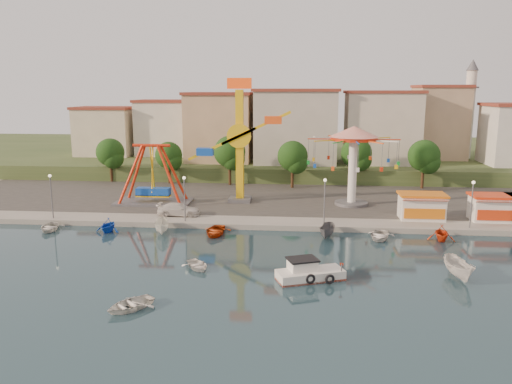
# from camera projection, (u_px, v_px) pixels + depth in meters

# --- Properties ---
(ground) EXTENTS (200.00, 200.00, 0.00)m
(ground) POSITION_uv_depth(u_px,v_px,m) (240.00, 267.00, 44.68)
(ground) COLOR #152D3B
(ground) RESTS_ON ground
(quay_deck) EXTENTS (200.00, 100.00, 0.60)m
(quay_deck) POSITION_uv_depth(u_px,v_px,m) (276.00, 164.00, 105.11)
(quay_deck) COLOR #9E998E
(quay_deck) RESTS_ON ground
(asphalt_pad) EXTENTS (90.00, 28.00, 0.01)m
(asphalt_pad) POSITION_uv_depth(u_px,v_px,m) (265.00, 193.00, 73.83)
(asphalt_pad) COLOR #4C4944
(asphalt_pad) RESTS_ON quay_deck
(hill_terrace) EXTENTS (200.00, 60.00, 3.00)m
(hill_terrace) POSITION_uv_depth(u_px,v_px,m) (277.00, 155.00, 109.74)
(hill_terrace) COLOR #384C26
(hill_terrace) RESTS_ON ground
(pirate_ship_ride) EXTENTS (10.00, 5.00, 8.00)m
(pirate_ship_ride) POSITION_uv_depth(u_px,v_px,m) (153.00, 175.00, 66.35)
(pirate_ship_ride) COLOR #59595E
(pirate_ship_ride) RESTS_ON quay_deck
(kamikaze_tower) EXTENTS (9.20, 3.10, 16.50)m
(kamikaze_tower) POSITION_uv_depth(u_px,v_px,m) (243.00, 145.00, 66.48)
(kamikaze_tower) COLOR #59595E
(kamikaze_tower) RESTS_ON quay_deck
(wave_swinger) EXTENTS (11.60, 11.60, 10.40)m
(wave_swinger) POSITION_uv_depth(u_px,v_px,m) (353.00, 148.00, 64.66)
(wave_swinger) COLOR #59595E
(wave_swinger) RESTS_ON quay_deck
(booth_left) EXTENTS (5.40, 3.78, 3.08)m
(booth_left) POSITION_uv_depth(u_px,v_px,m) (422.00, 206.00, 58.61)
(booth_left) COLOR white
(booth_left) RESTS_ON quay_deck
(booth_mid) EXTENTS (5.40, 3.78, 3.08)m
(booth_mid) POSITION_uv_depth(u_px,v_px,m) (494.00, 207.00, 57.89)
(booth_mid) COLOR white
(booth_mid) RESTS_ON quay_deck
(lamp_post_0) EXTENTS (0.14, 0.14, 5.00)m
(lamp_post_0) POSITION_uv_depth(u_px,v_px,m) (52.00, 197.00, 58.85)
(lamp_post_0) COLOR #59595E
(lamp_post_0) RESTS_ON quay_deck
(lamp_post_1) EXTENTS (0.14, 0.14, 5.00)m
(lamp_post_1) POSITION_uv_depth(u_px,v_px,m) (185.00, 200.00, 57.45)
(lamp_post_1) COLOR #59595E
(lamp_post_1) RESTS_ON quay_deck
(lamp_post_2) EXTENTS (0.14, 0.14, 5.00)m
(lamp_post_2) POSITION_uv_depth(u_px,v_px,m) (324.00, 203.00, 56.04)
(lamp_post_2) COLOR #59595E
(lamp_post_2) RESTS_ON quay_deck
(lamp_post_3) EXTENTS (0.14, 0.14, 5.00)m
(lamp_post_3) POSITION_uv_depth(u_px,v_px,m) (471.00, 206.00, 54.63)
(lamp_post_3) COLOR #59595E
(lamp_post_3) RESTS_ON quay_deck
(tree_0) EXTENTS (4.60, 4.60, 7.19)m
(tree_0) POSITION_uv_depth(u_px,v_px,m) (110.00, 152.00, 81.95)
(tree_0) COLOR #382314
(tree_0) RESTS_ON quay_deck
(tree_1) EXTENTS (4.35, 4.35, 6.80)m
(tree_1) POSITION_uv_depth(u_px,v_px,m) (169.00, 155.00, 80.40)
(tree_1) COLOR #382314
(tree_1) RESTS_ON quay_deck
(tree_2) EXTENTS (5.02, 5.02, 7.85)m
(tree_2) POSITION_uv_depth(u_px,v_px,m) (230.00, 152.00, 78.95)
(tree_2) COLOR #382314
(tree_2) RESTS_ON quay_deck
(tree_3) EXTENTS (4.68, 4.68, 7.32)m
(tree_3) POSITION_uv_depth(u_px,v_px,m) (293.00, 156.00, 76.74)
(tree_3) COLOR #382314
(tree_3) RESTS_ON quay_deck
(tree_4) EXTENTS (4.86, 4.86, 7.60)m
(tree_4) POSITION_uv_depth(u_px,v_px,m) (356.00, 153.00, 78.73)
(tree_4) COLOR #382314
(tree_4) RESTS_ON quay_deck
(tree_5) EXTENTS (4.83, 4.83, 7.54)m
(tree_5) POSITION_uv_depth(u_px,v_px,m) (424.00, 156.00, 76.09)
(tree_5) COLOR #382314
(tree_5) RESTS_ON quay_deck
(building_0) EXTENTS (9.26, 9.53, 11.87)m
(building_0) POSITION_uv_depth(u_px,v_px,m) (89.00, 127.00, 90.76)
(building_0) COLOR beige
(building_0) RESTS_ON hill_terrace
(building_1) EXTENTS (12.33, 9.01, 8.63)m
(building_1) POSITION_uv_depth(u_px,v_px,m) (162.00, 134.00, 95.22)
(building_1) COLOR silver
(building_1) RESTS_ON hill_terrace
(building_2) EXTENTS (11.95, 9.28, 11.23)m
(building_2) POSITION_uv_depth(u_px,v_px,m) (230.00, 127.00, 94.36)
(building_2) COLOR tan
(building_2) RESTS_ON hill_terrace
(building_3) EXTENTS (12.59, 10.50, 9.20)m
(building_3) POSITION_uv_depth(u_px,v_px,m) (303.00, 135.00, 90.27)
(building_3) COLOR beige
(building_3) RESTS_ON hill_terrace
(building_4) EXTENTS (10.75, 9.23, 9.24)m
(building_4) POSITION_uv_depth(u_px,v_px,m) (376.00, 134.00, 92.40)
(building_4) COLOR beige
(building_4) RESTS_ON hill_terrace
(building_5) EXTENTS (12.77, 10.96, 11.21)m
(building_5) POSITION_uv_depth(u_px,v_px,m) (453.00, 129.00, 89.20)
(building_5) COLOR tan
(building_5) RESTS_ON hill_terrace
(minaret) EXTENTS (2.80, 2.80, 18.00)m
(minaret) POSITION_uv_depth(u_px,v_px,m) (469.00, 107.00, 91.67)
(minaret) COLOR silver
(minaret) RESTS_ON hill_terrace
(cabin_motorboat) EXTENTS (5.96, 3.97, 1.96)m
(cabin_motorboat) POSITION_uv_depth(u_px,v_px,m) (309.00, 274.00, 41.58)
(cabin_motorboat) COLOR white
(cabin_motorboat) RESTS_ON ground
(rowboat_a) EXTENTS (3.61, 3.83, 0.65)m
(rowboat_a) POSITION_uv_depth(u_px,v_px,m) (197.00, 265.00, 44.19)
(rowboat_a) COLOR white
(rowboat_a) RESTS_ON ground
(rowboat_b) EXTENTS (4.33, 4.47, 0.75)m
(rowboat_b) POSITION_uv_depth(u_px,v_px,m) (130.00, 304.00, 36.00)
(rowboat_b) COLOR silver
(rowboat_b) RESTS_ON ground
(skiff) EXTENTS (2.17, 4.58, 1.71)m
(skiff) POSITION_uv_depth(u_px,v_px,m) (459.00, 269.00, 41.75)
(skiff) COLOR silver
(skiff) RESTS_ON ground
(van) EXTENTS (5.15, 2.12, 1.49)m
(van) POSITION_uv_depth(u_px,v_px,m) (179.00, 209.00, 60.42)
(van) COLOR silver
(van) RESTS_ON quay_deck
(moored_boat_0) EXTENTS (3.34, 4.20, 0.78)m
(moored_boat_0) POSITION_uv_depth(u_px,v_px,m) (50.00, 227.00, 56.18)
(moored_boat_0) COLOR silver
(moored_boat_0) RESTS_ON ground
(moored_boat_1) EXTENTS (2.81, 3.20, 1.60)m
(moored_boat_1) POSITION_uv_depth(u_px,v_px,m) (108.00, 225.00, 55.49)
(moored_boat_1) COLOR blue
(moored_boat_1) RESTS_ON ground
(moored_boat_2) EXTENTS (2.43, 4.21, 1.53)m
(moored_boat_2) POSITION_uv_depth(u_px,v_px,m) (162.00, 227.00, 54.96)
(moored_boat_2) COLOR silver
(moored_boat_2) RESTS_ON ground
(moored_boat_3) EXTENTS (3.27, 4.40, 0.87)m
(moored_boat_3) POSITION_uv_depth(u_px,v_px,m) (215.00, 231.00, 54.50)
(moored_boat_3) COLOR #B53A0E
(moored_boat_3) RESTS_ON ground
(moored_boat_5) EXTENTS (2.22, 4.02, 1.47)m
(moored_boat_5) POSITION_uv_depth(u_px,v_px,m) (327.00, 231.00, 53.37)
(moored_boat_5) COLOR #57575C
(moored_boat_5) RESTS_ON ground
(moored_boat_6) EXTENTS (3.85, 4.62, 0.82)m
(moored_boat_6) POSITION_uv_depth(u_px,v_px,m) (379.00, 235.00, 52.95)
(moored_boat_6) COLOR silver
(moored_boat_6) RESTS_ON ground
(moored_boat_7) EXTENTS (3.23, 3.61, 1.71)m
(moored_boat_7) POSITION_uv_depth(u_px,v_px,m) (441.00, 233.00, 52.30)
(moored_boat_7) COLOR red
(moored_boat_7) RESTS_ON ground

